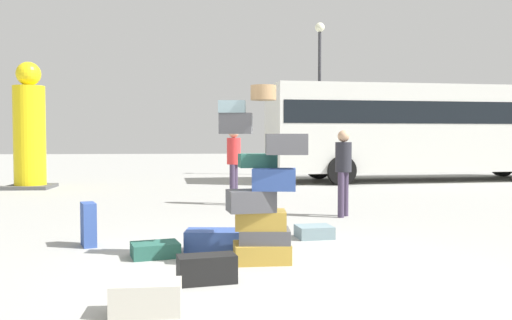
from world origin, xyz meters
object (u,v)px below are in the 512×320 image
at_px(yellow_dummy_statue, 30,133).
at_px(lamp_post, 320,75).
at_px(suitcase_navy_white_trunk, 89,224).
at_px(suitcase_black_foreground_near, 207,269).
at_px(person_tourist_with_camera, 234,159).
at_px(suitcase_navy_right_side, 216,241).
at_px(suitcase_slate_behind_tower, 314,232).
at_px(parked_bus, 431,126).
at_px(suitcase_teal_left_side, 155,250).
at_px(suitcase_cream_upright_blue, 146,298).
at_px(person_bearded_onlooker, 343,165).
at_px(suitcase_tower, 261,194).

distance_m(yellow_dummy_statue, lamp_post, 10.40).
bearing_deg(suitcase_navy_white_trunk, suitcase_black_foreground_near, -71.25).
bearing_deg(person_tourist_with_camera, yellow_dummy_statue, -107.60).
height_order(suitcase_navy_white_trunk, suitcase_navy_right_side, suitcase_navy_white_trunk).
relative_size(suitcase_black_foreground_near, suitcase_slate_behind_tower, 1.16).
xyz_separation_m(suitcase_slate_behind_tower, yellow_dummy_statue, (-6.74, 7.98, 1.50)).
relative_size(suitcase_navy_white_trunk, parked_bus, 0.05).
relative_size(suitcase_black_foreground_near, suitcase_teal_left_side, 1.03).
height_order(suitcase_cream_upright_blue, yellow_dummy_statue, yellow_dummy_statue).
xyz_separation_m(suitcase_black_foreground_near, lamp_post, (4.01, 14.55, 3.65)).
bearing_deg(suitcase_cream_upright_blue, parked_bus, 57.02).
relative_size(suitcase_black_foreground_near, suitcase_navy_right_side, 0.76).
distance_m(suitcase_black_foreground_near, lamp_post, 15.53).
height_order(suitcase_cream_upright_blue, lamp_post, lamp_post).
bearing_deg(suitcase_navy_right_side, person_bearded_onlooker, 56.38).
bearing_deg(person_bearded_onlooker, suitcase_slate_behind_tower, 9.71).
xyz_separation_m(suitcase_tower, suitcase_navy_white_trunk, (-2.26, 1.08, -0.52)).
xyz_separation_m(suitcase_cream_upright_blue, suitcase_slate_behind_tower, (2.03, 3.19, -0.05)).
distance_m(suitcase_cream_upright_blue, yellow_dummy_statue, 12.21).
bearing_deg(suitcase_navy_white_trunk, lamp_post, 44.63).
bearing_deg(suitcase_slate_behind_tower, yellow_dummy_statue, 123.25).
relative_size(suitcase_slate_behind_tower, parked_bus, 0.05).
relative_size(suitcase_tower, lamp_post, 0.36).
relative_size(suitcase_slate_behind_tower, person_tourist_with_camera, 0.30).
relative_size(suitcase_navy_right_side, yellow_dummy_statue, 0.21).
relative_size(suitcase_navy_right_side, parked_bus, 0.07).
height_order(suitcase_navy_white_trunk, lamp_post, lamp_post).
bearing_deg(lamp_post, suitcase_black_foreground_near, -105.40).
relative_size(suitcase_tower, suitcase_navy_white_trunk, 3.53).
xyz_separation_m(person_tourist_with_camera, parked_bus, (6.87, 5.95, 0.83)).
bearing_deg(suitcase_black_foreground_near, suitcase_slate_behind_tower, 44.74).
distance_m(suitcase_black_foreground_near, person_bearded_onlooker, 5.00).
distance_m(suitcase_navy_right_side, person_tourist_with_camera, 4.85).
bearing_deg(suitcase_navy_right_side, person_tourist_with_camera, 91.26).
bearing_deg(person_bearded_onlooker, yellow_dummy_statue, -93.70).
xyz_separation_m(suitcase_navy_white_trunk, yellow_dummy_statue, (-3.58, 8.33, 1.30)).
relative_size(suitcase_cream_upright_blue, parked_bus, 0.05).
relative_size(suitcase_navy_right_side, suitcase_slate_behind_tower, 1.52).
distance_m(suitcase_navy_white_trunk, person_bearded_onlooker, 4.75).
height_order(suitcase_navy_white_trunk, suitcase_teal_left_side, suitcase_navy_white_trunk).
bearing_deg(person_bearded_onlooker, suitcase_navy_right_side, -5.28).
distance_m(person_bearded_onlooker, person_tourist_with_camera, 2.74).
bearing_deg(person_bearded_onlooker, parked_bus, -177.66).
bearing_deg(suitcase_teal_left_side, person_bearded_onlooker, 29.31).
bearing_deg(suitcase_navy_right_side, suitcase_teal_left_side, -157.36).
height_order(suitcase_tower, person_tourist_with_camera, suitcase_tower).
relative_size(suitcase_black_foreground_near, yellow_dummy_statue, 0.16).
bearing_deg(person_tourist_with_camera, suitcase_cream_upright_blue, 10.13).
height_order(suitcase_slate_behind_tower, person_bearded_onlooker, person_bearded_onlooker).
relative_size(suitcase_navy_white_trunk, suitcase_navy_right_side, 0.77).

